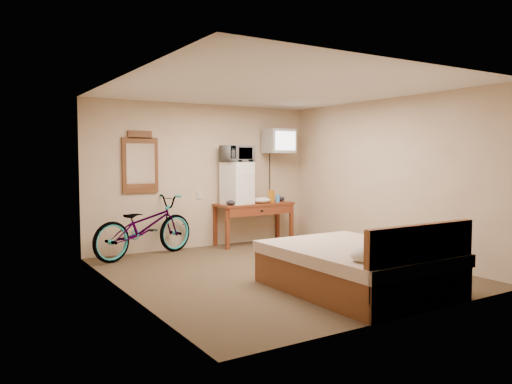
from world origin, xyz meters
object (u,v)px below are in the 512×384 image
at_px(mini_fridge, 237,183).
at_px(blue_cup, 278,198).
at_px(microwave, 237,154).
at_px(bed, 360,267).
at_px(desk, 255,209).
at_px(crt_television, 279,141).
at_px(bicycle, 144,226).
at_px(wall_mirror, 140,163).

xyz_separation_m(mini_fridge, blue_cup, (0.82, -0.07, -0.30)).
height_order(microwave, blue_cup, microwave).
distance_m(microwave, bed, 3.67).
bearing_deg(microwave, desk, -14.36).
bearing_deg(crt_television, bed, -109.09).
bearing_deg(crt_television, mini_fridge, 179.13).
distance_m(mini_fridge, crt_television, 1.16).
bearing_deg(crt_television, blue_cup, -135.48).
height_order(crt_television, bicycle, crt_television).
xyz_separation_m(microwave, crt_television, (0.88, -0.01, 0.24)).
height_order(microwave, bicycle, microwave).
xyz_separation_m(desk, crt_television, (0.53, 0.02, 1.24)).
xyz_separation_m(desk, bed, (-0.64, -3.37, -0.34)).
xyz_separation_m(mini_fridge, bed, (-0.29, -3.41, -0.83)).
bearing_deg(bicycle, microwave, -104.44).
bearing_deg(bed, desk, 79.17).
distance_m(bicycle, bed, 3.63).
height_order(mini_fridge, bed, mini_fridge).
bearing_deg(mini_fridge, desk, -5.90).
bearing_deg(blue_cup, bed, -108.51).
xyz_separation_m(blue_cup, wall_mirror, (-2.50, 0.31, 0.67)).
height_order(desk, blue_cup, blue_cup).
distance_m(mini_fridge, bed, 3.52).
xyz_separation_m(microwave, bicycle, (-1.74, -0.09, -1.15)).
bearing_deg(blue_cup, desk, 175.98).
height_order(desk, wall_mirror, wall_mirror).
distance_m(wall_mirror, bicycle, 1.05).
relative_size(desk, microwave, 2.74).
xyz_separation_m(mini_fridge, crt_television, (0.88, -0.01, 0.75)).
distance_m(mini_fridge, bicycle, 1.86).
relative_size(mini_fridge, bed, 0.36).
bearing_deg(bed, microwave, 85.08).
bearing_deg(blue_cup, microwave, 175.16).
relative_size(crt_television, bed, 0.29).
bearing_deg(bicycle, desk, -105.91).
relative_size(mini_fridge, bicycle, 0.40).
relative_size(crt_television, wall_mirror, 0.59).
bearing_deg(bicycle, mini_fridge, -104.44).
bearing_deg(desk, wall_mirror, 172.30).
height_order(microwave, bed, microwave).
bearing_deg(crt_television, desk, -177.51).
height_order(mini_fridge, microwave, microwave).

